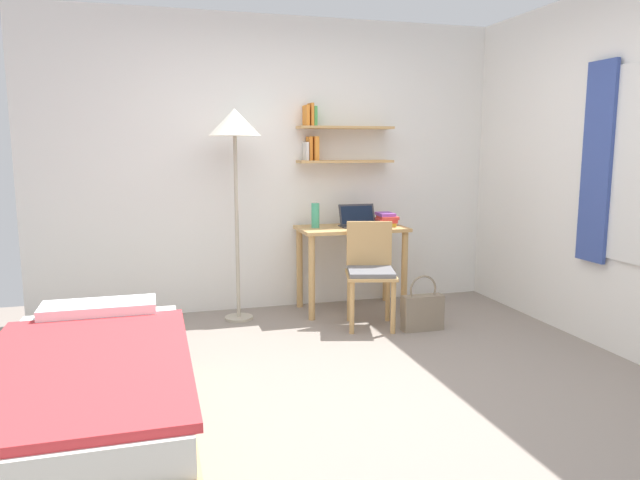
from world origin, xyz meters
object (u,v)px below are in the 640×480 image
desk_chair (370,269)px  standing_lamp (235,133)px  water_bottle (315,215)px  handbag (423,311)px  book_stack (386,219)px  desk (351,244)px  bed (90,399)px  laptop (358,221)px

desk_chair → standing_lamp: 1.57m
water_bottle → handbag: size_ratio=0.48×
book_stack → desk_chair: bearing=-124.4°
desk → book_stack: 0.39m
bed → water_bottle: (1.71, 2.03, 0.63)m
desk_chair → book_stack: (0.33, 0.48, 0.34)m
desk → handbag: size_ratio=2.10×
desk_chair → standing_lamp: standing_lamp is taller
book_stack → bed: bearing=-140.0°
laptop → standing_lamp: bearing=-177.4°
laptop → water_bottle: 0.40m
standing_lamp → book_stack: standing_lamp is taller
water_bottle → handbag: water_bottle is taller
bed → desk_chair: size_ratio=2.23×
desk_chair → laptop: laptop is taller
standing_lamp → handbag: size_ratio=3.93×
desk_chair → handbag: (0.36, -0.25, -0.32)m
laptop → handbag: laptop is taller
desk_chair → laptop: size_ratio=2.51×
desk → book_stack: book_stack is taller
desk → laptop: size_ratio=2.79×
desk → standing_lamp: bearing=-178.4°
handbag → desk: bearing=116.0°
handbag → water_bottle: bearing=131.3°
standing_lamp → laptop: size_ratio=5.23×
bed → standing_lamp: (1.01, 1.96, 1.34)m
desk → laptop: bearing=17.1°
desk_chair → water_bottle: water_bottle is taller
desk_chair → book_stack: 0.68m
laptop → book_stack: bearing=-6.4°
standing_lamp → book_stack: 1.55m
book_stack → laptop: bearing=173.6°
bed → desk: 2.87m
desk_chair → water_bottle: 0.73m
bed → standing_lamp: bearing=62.7°
standing_lamp → bed: bearing=-117.3°
laptop → handbag: size_ratio=0.75×
bed → water_bottle: water_bottle is taller
bed → desk_chair: 2.54m
desk_chair → laptop: (0.07, 0.51, 0.33)m
desk → book_stack: size_ratio=3.58×
water_bottle → book_stack: size_ratio=0.82×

